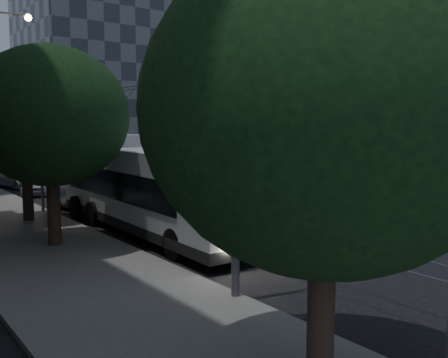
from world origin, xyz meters
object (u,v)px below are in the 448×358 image
car_white_a (35,184)px  car_white_b (16,178)px  trolleybus (148,188)px  streetlamp_near (250,56)px  pickup_silver (104,193)px

car_white_a → car_white_b: bearing=108.7°
car_white_a → trolleybus: bearing=-69.3°
car_white_a → car_white_b: 4.10m
trolleybus → streetlamp_near: bearing=-99.7°
car_white_a → car_white_b: car_white_a is taller
trolleybus → car_white_b: (-0.53, 17.34, -1.12)m
trolleybus → car_white_b: bearing=93.1°
car_white_b → car_white_a: bearing=-104.8°
trolleybus → pickup_silver: bearing=85.9°
trolleybus → car_white_b: size_ratio=3.02×
pickup_silver → car_white_b: (-1.05, 11.85, -0.29)m
pickup_silver → car_white_b: bearing=84.9°
trolleybus → car_white_a: bearing=93.6°
pickup_silver → car_white_a: 7.83m
car_white_b → streetlamp_near: streetlamp_near is taller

